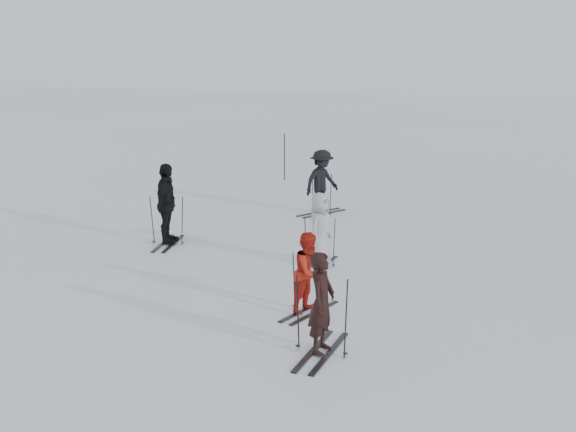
# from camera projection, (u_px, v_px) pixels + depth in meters

# --- Properties ---
(ground) EXTENTS (120.00, 120.00, 0.00)m
(ground) POSITION_uv_depth(u_px,v_px,m) (273.00, 270.00, 15.94)
(ground) COLOR silver
(ground) RESTS_ON ground
(skier_near_dark) EXTENTS (0.42, 0.62, 1.65)m
(skier_near_dark) POSITION_uv_depth(u_px,v_px,m) (322.00, 304.00, 11.44)
(skier_near_dark) COLOR black
(skier_near_dark) RESTS_ON ground
(skier_red) EXTENTS (0.76, 0.86, 1.50)m
(skier_red) POSITION_uv_depth(u_px,v_px,m) (309.00, 274.00, 13.23)
(skier_red) COLOR #B11F14
(skier_red) RESTS_ON ground
(skier_grey) EXTENTS (0.60, 0.85, 1.64)m
(skier_grey) POSITION_uv_depth(u_px,v_px,m) (320.00, 230.00, 16.12)
(skier_grey) COLOR #A8AEB1
(skier_grey) RESTS_ON ground
(skier_uphill_left) EXTENTS (0.71, 1.25, 2.00)m
(skier_uphill_left) POSITION_uv_depth(u_px,v_px,m) (167.00, 205.00, 17.79)
(skier_uphill_left) COLOR black
(skier_uphill_left) RESTS_ON ground
(skier_uphill_far) EXTENTS (1.20, 1.39, 1.86)m
(skier_uphill_far) POSITION_uv_depth(u_px,v_px,m) (322.00, 182.00, 21.11)
(skier_uphill_far) COLOR black
(skier_uphill_far) RESTS_ON ground
(skis_near_dark) EXTENTS (1.85, 1.03, 1.32)m
(skis_near_dark) POSITION_uv_depth(u_px,v_px,m) (322.00, 314.00, 11.48)
(skis_near_dark) COLOR black
(skis_near_dark) RESTS_ON ground
(skis_red) EXTENTS (1.73, 1.24, 1.14)m
(skis_red) POSITION_uv_depth(u_px,v_px,m) (309.00, 283.00, 13.27)
(skis_red) COLOR black
(skis_red) RESTS_ON ground
(skis_grey) EXTENTS (1.62, 0.97, 1.13)m
(skis_grey) POSITION_uv_depth(u_px,v_px,m) (320.00, 241.00, 16.17)
(skis_grey) COLOR black
(skis_grey) RESTS_ON ground
(skis_uphill_left) EXTENTS (1.87, 1.24, 1.26)m
(skis_uphill_left) POSITION_uv_depth(u_px,v_px,m) (167.00, 220.00, 17.87)
(skis_uphill_left) COLOR black
(skis_uphill_left) RESTS_ON ground
(skis_uphill_far) EXTENTS (1.97, 1.68, 1.27)m
(skis_uphill_far) POSITION_uv_depth(u_px,v_px,m) (322.00, 192.00, 21.18)
(skis_uphill_far) COLOR black
(skis_uphill_far) RESTS_ON ground
(piste_marker) EXTENTS (0.05, 0.05, 1.71)m
(piste_marker) POSITION_uv_depth(u_px,v_px,m) (284.00, 157.00, 26.41)
(piste_marker) COLOR black
(piste_marker) RESTS_ON ground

